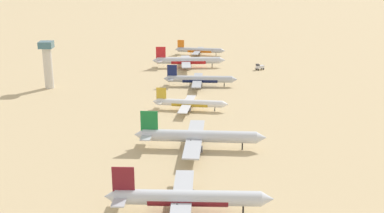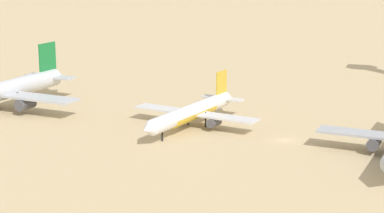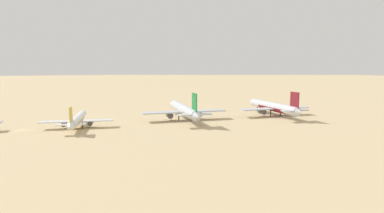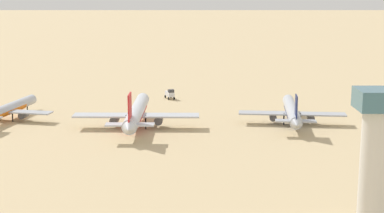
{
  "view_description": "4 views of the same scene",
  "coord_description": "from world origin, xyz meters",
  "px_view_note": "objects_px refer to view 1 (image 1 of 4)",
  "views": [
    {
      "loc": [
        -10.3,
        -235.34,
        67.55
      ],
      "look_at": [
        -2.28,
        -36.89,
        6.66
      ],
      "focal_mm": 44.8,
      "sensor_mm": 36.0,
      "label": 1
    },
    {
      "loc": [
        127.69,
        25.9,
        37.2
      ],
      "look_at": [
        4.27,
        -18.59,
        6.5
      ],
      "focal_mm": 62.09,
      "sensor_mm": 36.0,
      "label": 2
    },
    {
      "loc": [
        -135.99,
        -18.2,
        24.99
      ],
      "look_at": [
        1.57,
        -74.34,
        5.78
      ],
      "focal_mm": 28.47,
      "sensor_mm": 36.0,
      "label": 3
    },
    {
      "loc": [
        -178.35,
        54.89,
        43.56
      ],
      "look_at": [
        6.17,
        55.06,
        5.13
      ],
      "focal_mm": 55.16,
      "sensor_mm": 36.0,
      "label": 4
    }
  ],
  "objects_px": {
    "parked_jet_2": "(189,103)",
    "service_truck": "(260,67)",
    "parked_jet_0": "(186,198)",
    "parked_jet_1": "(198,136)",
    "parked_jet_5": "(199,50)",
    "parked_jet_4": "(188,61)",
    "control_tower": "(48,62)",
    "parked_jet_3": "(199,79)"
  },
  "relations": [
    {
      "from": "parked_jet_2",
      "to": "service_truck",
      "type": "bearing_deg",
      "value": 60.39
    },
    {
      "from": "parked_jet_0",
      "to": "service_truck",
      "type": "bearing_deg",
      "value": 73.82
    },
    {
      "from": "parked_jet_1",
      "to": "service_truck",
      "type": "relative_size",
      "value": 8.73
    },
    {
      "from": "parked_jet_5",
      "to": "parked_jet_4",
      "type": "bearing_deg",
      "value": -102.93
    },
    {
      "from": "parked_jet_4",
      "to": "parked_jet_5",
      "type": "bearing_deg",
      "value": 77.07
    },
    {
      "from": "parked_jet_1",
      "to": "control_tower",
      "type": "relative_size",
      "value": 1.92
    },
    {
      "from": "parked_jet_2",
      "to": "control_tower",
      "type": "distance_m",
      "value": 88.02
    },
    {
      "from": "parked_jet_2",
      "to": "parked_jet_3",
      "type": "xyz_separation_m",
      "value": [
        7.25,
        44.46,
        0.52
      ]
    },
    {
      "from": "parked_jet_5",
      "to": "control_tower",
      "type": "relative_size",
      "value": 1.45
    },
    {
      "from": "parked_jet_1",
      "to": "parked_jet_5",
      "type": "xyz_separation_m",
      "value": [
        10.67,
        183.75,
        -1.18
      ]
    },
    {
      "from": "parked_jet_1",
      "to": "service_truck",
      "type": "height_order",
      "value": "parked_jet_1"
    },
    {
      "from": "parked_jet_3",
      "to": "parked_jet_1",
      "type": "bearing_deg",
      "value": -93.58
    },
    {
      "from": "parked_jet_1",
      "to": "parked_jet_4",
      "type": "distance_m",
      "value": 141.06
    },
    {
      "from": "parked_jet_1",
      "to": "control_tower",
      "type": "height_order",
      "value": "control_tower"
    },
    {
      "from": "parked_jet_0",
      "to": "parked_jet_4",
      "type": "distance_m",
      "value": 188.7
    },
    {
      "from": "parked_jet_2",
      "to": "parked_jet_4",
      "type": "height_order",
      "value": "parked_jet_4"
    },
    {
      "from": "parked_jet_0",
      "to": "parked_jet_2",
      "type": "height_order",
      "value": "parked_jet_0"
    },
    {
      "from": "parked_jet_2",
      "to": "parked_jet_0",
      "type": "bearing_deg",
      "value": -92.45
    },
    {
      "from": "parked_jet_0",
      "to": "parked_jet_5",
      "type": "height_order",
      "value": "parked_jet_0"
    },
    {
      "from": "parked_jet_4",
      "to": "parked_jet_5",
      "type": "distance_m",
      "value": 43.81
    },
    {
      "from": "parked_jet_3",
      "to": "parked_jet_5",
      "type": "distance_m",
      "value": 91.64
    },
    {
      "from": "parked_jet_0",
      "to": "control_tower",
      "type": "height_order",
      "value": "control_tower"
    },
    {
      "from": "parked_jet_1",
      "to": "parked_jet_3",
      "type": "distance_m",
      "value": 92.43
    },
    {
      "from": "parked_jet_3",
      "to": "parked_jet_0",
      "type": "bearing_deg",
      "value": -94.63
    },
    {
      "from": "parked_jet_2",
      "to": "parked_jet_4",
      "type": "relative_size",
      "value": 0.75
    },
    {
      "from": "parked_jet_4",
      "to": "parked_jet_0",
      "type": "bearing_deg",
      "value": -91.95
    },
    {
      "from": "parked_jet_4",
      "to": "parked_jet_5",
      "type": "relative_size",
      "value": 1.27
    },
    {
      "from": "parked_jet_3",
      "to": "service_truck",
      "type": "relative_size",
      "value": 7.32
    },
    {
      "from": "parked_jet_3",
      "to": "parked_jet_4",
      "type": "relative_size",
      "value": 0.87
    },
    {
      "from": "control_tower",
      "to": "service_truck",
      "type": "bearing_deg",
      "value": 18.25
    },
    {
      "from": "service_truck",
      "to": "parked_jet_1",
      "type": "bearing_deg",
      "value": -109.41
    },
    {
      "from": "parked_jet_2",
      "to": "control_tower",
      "type": "bearing_deg",
      "value": 149.76
    },
    {
      "from": "parked_jet_0",
      "to": "parked_jet_3",
      "type": "relative_size",
      "value": 1.14
    },
    {
      "from": "parked_jet_5",
      "to": "control_tower",
      "type": "bearing_deg",
      "value": -133.6
    },
    {
      "from": "parked_jet_0",
      "to": "service_truck",
      "type": "height_order",
      "value": "parked_jet_0"
    },
    {
      "from": "parked_jet_3",
      "to": "service_truck",
      "type": "bearing_deg",
      "value": 44.56
    },
    {
      "from": "parked_jet_1",
      "to": "parked_jet_5",
      "type": "bearing_deg",
      "value": 86.68
    },
    {
      "from": "parked_jet_0",
      "to": "parked_jet_4",
      "type": "height_order",
      "value": "parked_jet_4"
    },
    {
      "from": "parked_jet_1",
      "to": "parked_jet_4",
      "type": "xyz_separation_m",
      "value": [
        0.88,
        141.06,
        -0.21
      ]
    },
    {
      "from": "parked_jet_0",
      "to": "control_tower",
      "type": "relative_size",
      "value": 1.83
    },
    {
      "from": "parked_jet_2",
      "to": "parked_jet_1",
      "type": "bearing_deg",
      "value": -88.23
    },
    {
      "from": "parked_jet_3",
      "to": "service_truck",
      "type": "height_order",
      "value": "parked_jet_3"
    }
  ]
}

